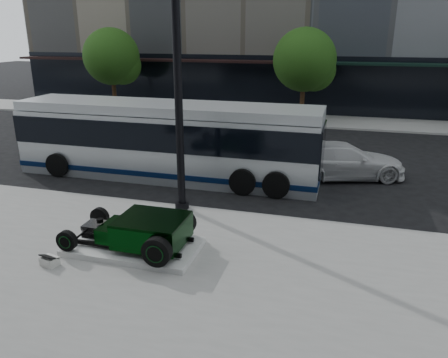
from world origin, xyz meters
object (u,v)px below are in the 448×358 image
(lamppost, at_px, (178,91))
(white_sedan, at_px, (343,161))
(transit_bus, at_px, (167,140))
(hot_rod, at_px, (145,231))

(lamppost, height_order, white_sedan, lamppost)
(lamppost, height_order, transit_bus, lamppost)
(lamppost, bearing_deg, hot_rod, -87.45)
(transit_bus, xyz_separation_m, white_sedan, (6.75, 1.66, -0.78))
(hot_rod, distance_m, transit_bus, 6.68)
(white_sedan, bearing_deg, transit_bus, 85.71)
(transit_bus, bearing_deg, lamppost, -60.87)
(hot_rod, height_order, lamppost, lamppost)
(hot_rod, xyz_separation_m, transit_bus, (-2.00, 6.32, 0.79))
(hot_rod, xyz_separation_m, lamppost, (-0.13, 2.97, 3.16))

